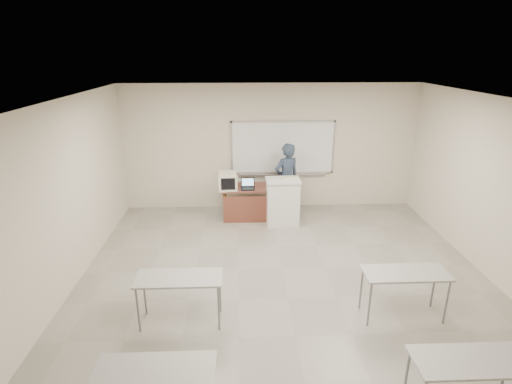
{
  "coord_description": "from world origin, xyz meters",
  "views": [
    {
      "loc": [
        -0.73,
        -5.35,
        3.69
      ],
      "look_at": [
        -0.42,
        2.2,
        1.01
      ],
      "focal_mm": 28.0,
      "sensor_mm": 36.0,
      "label": 1
    }
  ],
  "objects_px": {
    "crt_monitor": "(228,181)",
    "whiteboard": "(283,148)",
    "laptop": "(248,186)",
    "keyboard": "(289,178)",
    "podium": "(283,201)",
    "mouse": "(276,185)",
    "instructor_desk": "(252,197)",
    "presenter": "(286,179)"
  },
  "relations": [
    {
      "from": "presenter",
      "to": "keyboard",
      "type": "bearing_deg",
      "value": 67.12
    },
    {
      "from": "crt_monitor",
      "to": "keyboard",
      "type": "distance_m",
      "value": 1.38
    },
    {
      "from": "instructor_desk",
      "to": "mouse",
      "type": "distance_m",
      "value": 0.62
    },
    {
      "from": "crt_monitor",
      "to": "laptop",
      "type": "xyz_separation_m",
      "value": [
        0.45,
        -0.0,
        -0.13
      ]
    },
    {
      "from": "instructor_desk",
      "to": "podium",
      "type": "distance_m",
      "value": 0.72
    },
    {
      "from": "presenter",
      "to": "laptop",
      "type": "bearing_deg",
      "value": -4.62
    },
    {
      "from": "instructor_desk",
      "to": "crt_monitor",
      "type": "relative_size",
      "value": 3.04
    },
    {
      "from": "crt_monitor",
      "to": "mouse",
      "type": "height_order",
      "value": "crt_monitor"
    },
    {
      "from": "keyboard",
      "to": "presenter",
      "type": "xyz_separation_m",
      "value": [
        -0.01,
        0.49,
        -0.2
      ]
    },
    {
      "from": "instructor_desk",
      "to": "keyboard",
      "type": "height_order",
      "value": "keyboard"
    },
    {
      "from": "instructor_desk",
      "to": "whiteboard",
      "type": "bearing_deg",
      "value": 45.98
    },
    {
      "from": "instructor_desk",
      "to": "laptop",
      "type": "xyz_separation_m",
      "value": [
        -0.1,
        -0.02,
        0.27
      ]
    },
    {
      "from": "instructor_desk",
      "to": "presenter",
      "type": "bearing_deg",
      "value": 20.32
    },
    {
      "from": "presenter",
      "to": "podium",
      "type": "bearing_deg",
      "value": 52.34
    },
    {
      "from": "crt_monitor",
      "to": "keyboard",
      "type": "bearing_deg",
      "value": -10.28
    },
    {
      "from": "crt_monitor",
      "to": "presenter",
      "type": "xyz_separation_m",
      "value": [
        1.36,
        0.31,
        -0.08
      ]
    },
    {
      "from": "crt_monitor",
      "to": "laptop",
      "type": "distance_m",
      "value": 0.47
    },
    {
      "from": "laptop",
      "to": "mouse",
      "type": "height_order",
      "value": "laptop"
    },
    {
      "from": "instructor_desk",
      "to": "laptop",
      "type": "relative_size",
      "value": 4.5
    },
    {
      "from": "podium",
      "to": "keyboard",
      "type": "distance_m",
      "value": 0.56
    },
    {
      "from": "laptop",
      "to": "whiteboard",
      "type": "bearing_deg",
      "value": 42.15
    },
    {
      "from": "instructor_desk",
      "to": "crt_monitor",
      "type": "xyz_separation_m",
      "value": [
        -0.55,
        -0.01,
        0.4
      ]
    },
    {
      "from": "laptop",
      "to": "keyboard",
      "type": "distance_m",
      "value": 0.96
    },
    {
      "from": "podium",
      "to": "laptop",
      "type": "height_order",
      "value": "podium"
    },
    {
      "from": "podium",
      "to": "laptop",
      "type": "distance_m",
      "value": 0.86
    },
    {
      "from": "podium",
      "to": "mouse",
      "type": "relative_size",
      "value": 11.22
    },
    {
      "from": "laptop",
      "to": "presenter",
      "type": "xyz_separation_m",
      "value": [
        0.91,
        0.31,
        0.05
      ]
    },
    {
      "from": "crt_monitor",
      "to": "whiteboard",
      "type": "bearing_deg",
      "value": 28.63
    },
    {
      "from": "instructor_desk",
      "to": "mouse",
      "type": "height_order",
      "value": "mouse"
    },
    {
      "from": "mouse",
      "to": "presenter",
      "type": "bearing_deg",
      "value": 34.84
    },
    {
      "from": "keyboard",
      "to": "laptop",
      "type": "bearing_deg",
      "value": 152.81
    },
    {
      "from": "podium",
      "to": "presenter",
      "type": "relative_size",
      "value": 0.61
    },
    {
      "from": "instructor_desk",
      "to": "presenter",
      "type": "relative_size",
      "value": 0.81
    },
    {
      "from": "keyboard",
      "to": "presenter",
      "type": "height_order",
      "value": "presenter"
    },
    {
      "from": "laptop",
      "to": "podium",
      "type": "bearing_deg",
      "value": -19.62
    },
    {
      "from": "whiteboard",
      "to": "podium",
      "type": "distance_m",
      "value": 1.43
    },
    {
      "from": "laptop",
      "to": "mouse",
      "type": "xyz_separation_m",
      "value": [
        0.65,
        0.18,
        -0.04
      ]
    },
    {
      "from": "presenter",
      "to": "instructor_desk",
      "type": "bearing_deg",
      "value": -3.41
    },
    {
      "from": "keyboard",
      "to": "mouse",
      "type": "bearing_deg",
      "value": 110.41
    },
    {
      "from": "podium",
      "to": "instructor_desk",
      "type": "bearing_deg",
      "value": 155.85
    },
    {
      "from": "podium",
      "to": "crt_monitor",
      "type": "xyz_separation_m",
      "value": [
        -1.21,
        0.26,
        0.41
      ]
    },
    {
      "from": "laptop",
      "to": "presenter",
      "type": "relative_size",
      "value": 0.18
    }
  ]
}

